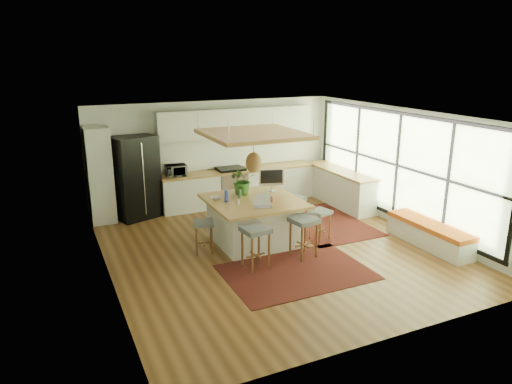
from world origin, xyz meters
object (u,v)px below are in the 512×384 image
monitor (271,180)px  stool_near_right (303,240)px  stool_near_left (256,250)px  stool_left_side (204,236)px  stool_right_back (293,212)px  island_plant (243,183)px  island (254,221)px  fridge (135,180)px  laptop (263,201)px  stool_right_front (320,224)px  microwave (176,169)px

monitor → stool_near_right: bearing=-76.7°
stool_near_left → stool_left_side: bearing=121.0°
stool_near_right → stool_right_back: 1.65m
island_plant → island: bearing=-85.1°
fridge → stool_right_back: size_ratio=2.75×
monitor → island_plant: (-0.66, 0.07, -0.01)m
island → stool_near_right: island is taller
stool_near_right → stool_left_side: bearing=149.5°
stool_right_back → laptop: laptop is taller
stool_right_front → monitor: size_ratio=1.20×
stool_near_left → laptop: bearing=55.0°
stool_right_front → stool_near_left: bearing=-159.0°
laptop → microwave: 3.28m
island → island_plant: 0.86m
microwave → island: bearing=-68.6°
stool_right_front → microwave: bearing=125.8°
fridge → stool_right_back: (3.11, -2.22, -0.57)m
stool_right_back → microwave: size_ratio=1.43×
stool_right_back → island_plant: size_ratio=1.14×
stool_near_left → stool_near_right: stool_near_right is taller
fridge → stool_near_left: (1.42, -3.82, -0.57)m
stool_near_left → island_plant: 1.91m
fridge → stool_right_back: 3.86m
island → island_plant: (-0.04, 0.48, 0.71)m
fridge → laptop: 3.68m
stool_left_side → island: bearing=5.5°
island → monitor: size_ratio=3.37×
stool_right_front → laptop: bearing=-178.2°
stool_left_side → stool_right_back: bearing=12.9°
fridge → island: (1.92, -2.64, -0.46)m
island → island_plant: bearing=94.9°
fridge → stool_right_front: 4.54m
island_plant → stool_near_left: bearing=-105.4°
stool_right_front → stool_right_back: 0.91m
laptop → island_plant: bearing=105.1°
stool_near_right → island: bearing=116.7°
fridge → stool_right_front: bearing=-63.0°
fridge → stool_left_side: bearing=-93.4°
stool_right_front → monitor: monitor is taller
island → stool_near_left: size_ratio=2.32×
stool_right_back → stool_left_side: stool_right_back is taller
island → stool_left_side: 1.15m
stool_right_back → monitor: size_ratio=1.32×
monitor → stool_left_side: bearing=-147.9°
laptop → monitor: bearing=69.8°
island → stool_near_right: 1.25m
stool_near_left → island_plant: size_ratio=1.26×
island → stool_near_left: bearing=-112.9°
microwave → laptop: bearing=-72.2°
stool_near_right → monitor: bearing=87.9°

